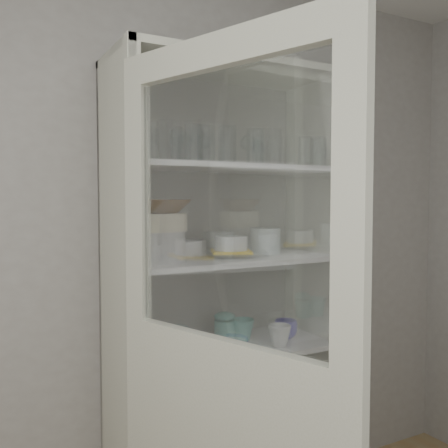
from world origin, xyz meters
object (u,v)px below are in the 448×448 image
yellow_trivet (231,251)px  mug_white (280,336)px  measuring_cups (197,349)px  tin_box (247,422)px  goblet_0 (178,144)px  teal_jar (225,329)px  pantry_cabinet (218,325)px  terracotta_bowl (159,206)px  white_canister (136,346)px  goblet_1 (203,149)px  goblet_3 (257,153)px  plate_stack_back (177,248)px  glass_platter (231,255)px  mug_teal (243,330)px  cream_dish (184,439)px  mug_blue (286,329)px  plate_stack_front (159,246)px  white_ramekin (231,243)px  goblet_2 (248,150)px  grey_bowl_stack (266,241)px  cupboard_door (225,414)px  cream_bowl (159,222)px

yellow_trivet → mug_white: 0.43m
measuring_cups → tin_box: measuring_cups is taller
goblet_0 → teal_jar: goblet_0 is taller
pantry_cabinet → teal_jar: bearing=-7.3°
terracotta_bowl → measuring_cups: terracotta_bowl is taller
white_canister → yellow_trivet: bearing=-3.5°
goblet_1 → goblet_3: 0.29m
plate_stack_back → mug_white: 0.60m
goblet_3 → yellow_trivet: 0.53m
glass_platter → mug_teal: 0.38m
cream_dish → yellow_trivet: bearing=1.5°
mug_blue → glass_platter: bearing=-157.0°
tin_box → goblet_0: bearing=159.0°
mug_teal → plate_stack_front: bearing=-169.3°
white_ramekin → mug_teal: size_ratio=1.34×
glass_platter → measuring_cups: size_ratio=3.60×
mug_white → white_canister: 0.63m
goblet_3 → white_canister: (-0.66, -0.12, -0.82)m
goblet_2 → grey_bowl_stack: size_ratio=1.27×
mug_white → cream_dish: 0.60m
mug_blue → measuring_cups: mug_blue is taller
white_ramekin → mug_blue: size_ratio=1.31×
measuring_cups → yellow_trivet: bearing=4.9°
glass_platter → white_canister: size_ratio=2.80×
goblet_2 → teal_jar: goblet_2 is taller
goblet_0 → mug_white: (0.38, -0.23, -0.85)m
pantry_cabinet → goblet_1: bearing=123.5°
terracotta_bowl → glass_platter: terracotta_bowl is taller
mug_blue → white_canister: size_ratio=0.93×
cupboard_door → mug_blue: (0.66, 0.61, 0.03)m
cream_dish → white_canister: bearing=170.7°
white_canister → white_ramekin: bearing=-3.5°
pantry_cabinet → goblet_3: pantry_cabinet is taller
plate_stack_front → tin_box: size_ratio=1.17×
goblet_2 → mug_white: size_ratio=1.71×
grey_bowl_stack → white_canister: size_ratio=1.16×
mug_white → glass_platter: bearing=139.7°
goblet_2 → glass_platter: 0.53m
pantry_cabinet → plate_stack_back: bearing=161.2°
grey_bowl_stack → measuring_cups: (-0.38, -0.05, -0.44)m
plate_stack_back → goblet_3: bearing=-0.3°
plate_stack_back → white_ramekin: size_ratio=1.55×
pantry_cabinet → goblet_2: size_ratio=11.94×
cream_bowl → glass_platter: cream_bowl is taller
goblet_2 → goblet_3: goblet_2 is taller
measuring_cups → white_canister: bearing=170.8°
mug_blue → cream_dish: bearing=-155.7°
cupboard_door → goblet_3: size_ratio=13.00×
goblet_0 → white_ramekin: size_ratio=1.32×
grey_bowl_stack → teal_jar: (-0.19, 0.05, -0.40)m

